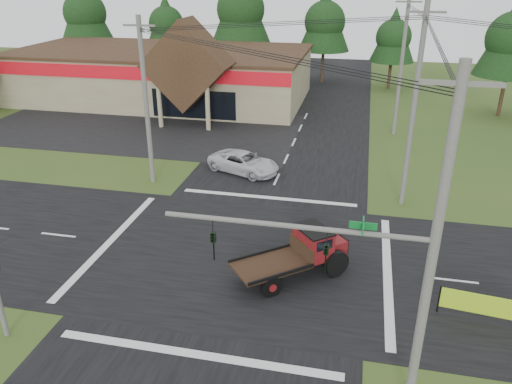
# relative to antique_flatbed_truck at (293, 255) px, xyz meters

# --- Properties ---
(ground) EXTENTS (120.00, 120.00, 0.00)m
(ground) POSITION_rel_antique_flatbed_truck_xyz_m (-2.69, 1.20, -1.13)
(ground) COLOR #304E1C
(ground) RESTS_ON ground
(road_ns) EXTENTS (12.00, 120.00, 0.02)m
(road_ns) POSITION_rel_antique_flatbed_truck_xyz_m (-2.69, 1.20, -1.12)
(road_ns) COLOR black
(road_ns) RESTS_ON ground
(road_ew) EXTENTS (120.00, 12.00, 0.02)m
(road_ew) POSITION_rel_antique_flatbed_truck_xyz_m (-2.69, 1.20, -1.12)
(road_ew) COLOR black
(road_ew) RESTS_ON ground
(parking_apron) EXTENTS (28.00, 14.00, 0.02)m
(parking_apron) POSITION_rel_antique_flatbed_truck_xyz_m (-16.69, 20.20, -1.12)
(parking_apron) COLOR black
(parking_apron) RESTS_ON ground
(cvs_building) EXTENTS (30.40, 18.20, 9.19)m
(cvs_building) POSITION_rel_antique_flatbed_truck_xyz_m (-18.40, 30.76, 1.65)
(cvs_building) COLOR gray
(cvs_building) RESTS_ON ground
(traffic_signal_mast) EXTENTS (8.12, 0.24, 7.00)m
(traffic_signal_mast) POSITION_rel_antique_flatbed_truck_xyz_m (3.12, -6.30, 3.29)
(traffic_signal_mast) COLOR #595651
(traffic_signal_mast) RESTS_ON ground
(utility_pole_nr) EXTENTS (2.00, 0.30, 11.00)m
(utility_pole_nr) POSITION_rel_antique_flatbed_truck_xyz_m (4.81, -6.30, 4.51)
(utility_pole_nr) COLOR #595651
(utility_pole_nr) RESTS_ON ground
(utility_pole_nw) EXTENTS (2.00, 0.30, 10.50)m
(utility_pole_nw) POSITION_rel_antique_flatbed_truck_xyz_m (-10.69, 9.20, 4.26)
(utility_pole_nw) COLOR #595651
(utility_pole_nw) RESTS_ON ground
(utility_pole_ne) EXTENTS (2.00, 0.30, 11.50)m
(utility_pole_ne) POSITION_rel_antique_flatbed_truck_xyz_m (5.31, 9.20, 4.76)
(utility_pole_ne) COLOR #595651
(utility_pole_ne) RESTS_ON ground
(utility_pole_n) EXTENTS (2.00, 0.30, 11.20)m
(utility_pole_n) POSITION_rel_antique_flatbed_truck_xyz_m (5.31, 23.20, 4.61)
(utility_pole_n) COLOR #595651
(utility_pole_n) RESTS_ON ground
(tree_row_a) EXTENTS (6.72, 6.72, 12.12)m
(tree_row_a) POSITION_rel_antique_flatbed_truck_xyz_m (-32.69, 41.20, 6.92)
(tree_row_a) COLOR #332316
(tree_row_a) RESTS_ON ground
(tree_row_b) EXTENTS (5.60, 5.60, 10.10)m
(tree_row_b) POSITION_rel_antique_flatbed_truck_xyz_m (-22.69, 43.20, 5.57)
(tree_row_b) COLOR #332316
(tree_row_b) RESTS_ON ground
(tree_row_c) EXTENTS (7.28, 7.28, 13.13)m
(tree_row_c) POSITION_rel_antique_flatbed_truck_xyz_m (-12.69, 42.20, 7.59)
(tree_row_c) COLOR #332316
(tree_row_c) RESTS_ON ground
(tree_row_d) EXTENTS (6.16, 6.16, 11.11)m
(tree_row_d) POSITION_rel_antique_flatbed_truck_xyz_m (-2.69, 43.20, 6.25)
(tree_row_d) COLOR #332316
(tree_row_d) RESTS_ON ground
(tree_row_e) EXTENTS (5.04, 5.04, 9.09)m
(tree_row_e) POSITION_rel_antique_flatbed_truck_xyz_m (5.31, 41.20, 4.90)
(tree_row_e) COLOR #332316
(tree_row_e) RESTS_ON ground
(antique_flatbed_truck) EXTENTS (5.48, 5.04, 2.26)m
(antique_flatbed_truck) POSITION_rel_antique_flatbed_truck_xyz_m (0.00, 0.00, 0.00)
(antique_flatbed_truck) COLOR #590C15
(antique_flatbed_truck) RESTS_ON ground
(roadside_banner) EXTENTS (3.72, 0.58, 1.28)m
(roadside_banner) POSITION_rel_antique_flatbed_truck_xyz_m (8.04, -1.55, -0.49)
(roadside_banner) COLOR #A1CE1B
(roadside_banner) RESTS_ON ground
(white_pickup) EXTENTS (5.56, 4.05, 1.41)m
(white_pickup) POSITION_rel_antique_flatbed_truck_xyz_m (-5.16, 12.07, -0.43)
(white_pickup) COLOR silver
(white_pickup) RESTS_ON ground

